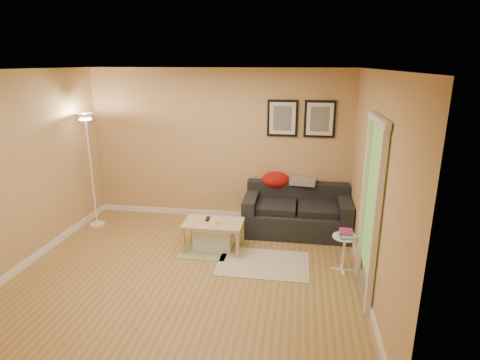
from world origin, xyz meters
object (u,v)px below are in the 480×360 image
Objects in this scene: book_stack at (347,234)px; floor_lamp at (92,174)px; storage_bin at (214,237)px; coffee_table at (214,235)px; side_table at (344,253)px; sofa at (297,210)px.

floor_lamp is at bearing 174.43° from book_stack.
coffee_table is at bearing -85.33° from storage_bin.
book_stack reaches higher than side_table.
sofa is 1.36m from book_stack.
side_table is at bearing -12.88° from floor_lamp.
coffee_table is at bearing 169.17° from side_table.
floor_lamp reaches higher than side_table.
sofa reaches higher than coffee_table.
storage_bin is 1.89m from side_table.
book_stack is 0.13× the size of floor_lamp.
sofa is 1.45m from storage_bin.
storage_bin is 0.30× the size of floor_lamp.
floor_lamp reaches higher than storage_bin.
sofa reaches higher than storage_bin.
side_table is at bearing -12.10° from storage_bin.
storage_bin is at bearing -147.04° from sofa.
book_stack is at bearing -12.87° from floor_lamp.
side_table is at bearing -32.11° from coffee_table.
side_table is (1.85, -0.40, 0.07)m from storage_bin.
book_stack is at bearing -12.09° from storage_bin.
coffee_table is at bearing -145.54° from sofa.
sofa is at bearing 32.96° from storage_bin.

